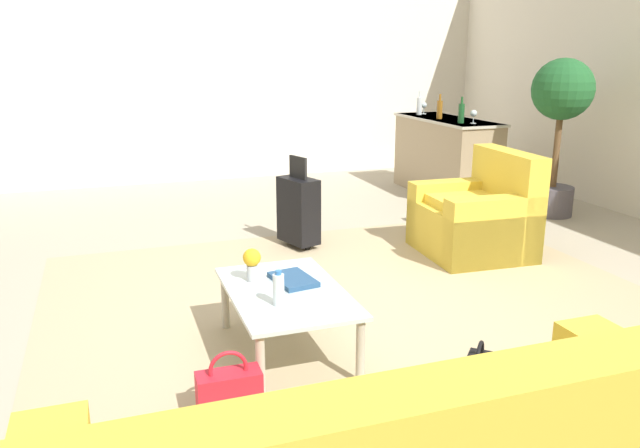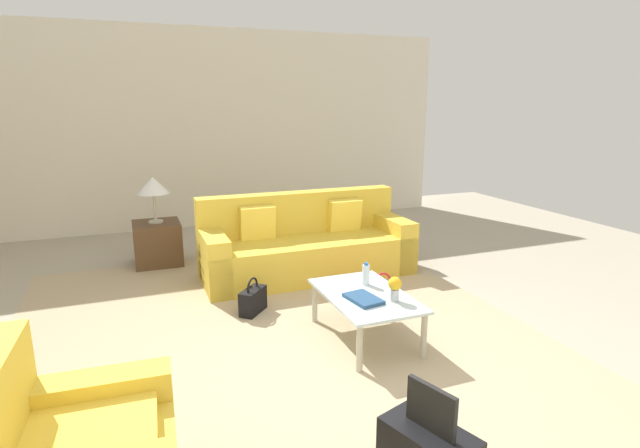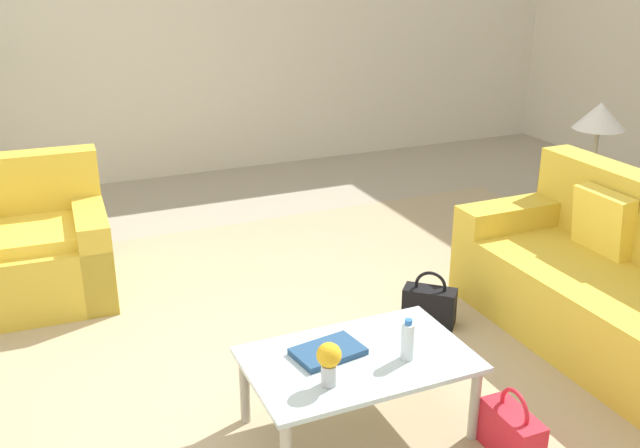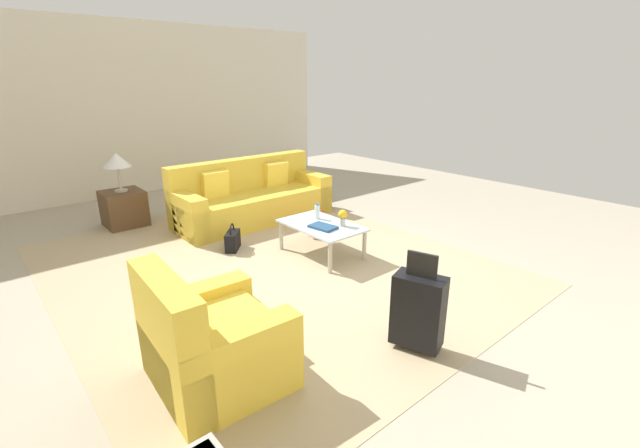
{
  "view_description": "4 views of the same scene",
  "coord_description": "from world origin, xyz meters",
  "px_view_note": "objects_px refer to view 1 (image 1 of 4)",
  "views": [
    {
      "loc": [
        3.7,
        -1.44,
        1.77
      ],
      "look_at": [
        -0.05,
        -0.13,
        0.66
      ],
      "focal_mm": 35.0,
      "sensor_mm": 36.0,
      "label": 1
    },
    {
      "loc": [
        -3.12,
        1.28,
        1.97
      ],
      "look_at": [
        0.93,
        -0.3,
        0.91
      ],
      "focal_mm": 28.0,
      "sensor_mm": 36.0,
      "label": 2
    },
    {
      "loc": [
        -0.92,
        -3.06,
        2.18
      ],
      "look_at": [
        0.55,
        0.29,
        0.77
      ],
      "focal_mm": 40.0,
      "sensor_mm": 36.0,
      "label": 3
    },
    {
      "loc": [
        -3.37,
        2.76,
        2.11
      ],
      "look_at": [
        -0.06,
        -0.08,
        0.62
      ],
      "focal_mm": 24.0,
      "sensor_mm": 36.0,
      "label": 4
    }
  ],
  "objects_px": {
    "armchair": "(479,220)",
    "flower_vase": "(252,262)",
    "handbag_red": "(229,393)",
    "wine_glass_leftmost": "(424,106)",
    "wine_bottle_green": "(461,113)",
    "wine_bottle_amber": "(440,109)",
    "potted_ficus": "(560,112)",
    "suitcase_black": "(298,210)",
    "wine_bottle_clear": "(419,106)",
    "water_bottle": "(279,289)",
    "coffee_table": "(286,298)",
    "bar_console": "(445,156)",
    "coffee_table_book": "(293,279)",
    "wine_glass_left_of_centre": "(474,114)",
    "handbag_black": "(478,383)"
  },
  "relations": [
    {
      "from": "coffee_table",
      "to": "potted_ficus",
      "type": "distance_m",
      "value": 4.37
    },
    {
      "from": "wine_bottle_amber",
      "to": "suitcase_black",
      "type": "height_order",
      "value": "wine_bottle_amber"
    },
    {
      "from": "water_bottle",
      "to": "bar_console",
      "type": "height_order",
      "value": "bar_console"
    },
    {
      "from": "wine_glass_left_of_centre",
      "to": "suitcase_black",
      "type": "height_order",
      "value": "wine_glass_left_of_centre"
    },
    {
      "from": "handbag_black",
      "to": "suitcase_black",
      "type": "bearing_deg",
      "value": -178.79
    },
    {
      "from": "flower_vase",
      "to": "wine_glass_leftmost",
      "type": "height_order",
      "value": "wine_glass_leftmost"
    },
    {
      "from": "flower_vase",
      "to": "wine_bottle_amber",
      "type": "relative_size",
      "value": 0.68
    },
    {
      "from": "suitcase_black",
      "to": "coffee_table",
      "type": "bearing_deg",
      "value": -19.29
    },
    {
      "from": "wine_glass_leftmost",
      "to": "suitcase_black",
      "type": "relative_size",
      "value": 0.18
    },
    {
      "from": "wine_glass_leftmost",
      "to": "wine_bottle_amber",
      "type": "distance_m",
      "value": 0.6
    },
    {
      "from": "water_bottle",
      "to": "suitcase_black",
      "type": "height_order",
      "value": "suitcase_black"
    },
    {
      "from": "handbag_red",
      "to": "wine_glass_leftmost",
      "type": "bearing_deg",
      "value": 142.61
    },
    {
      "from": "suitcase_black",
      "to": "wine_bottle_clear",
      "type": "bearing_deg",
      "value": 131.51
    },
    {
      "from": "coffee_table",
      "to": "flower_vase",
      "type": "xyz_separation_m",
      "value": [
        -0.22,
        -0.15,
        0.17
      ]
    },
    {
      "from": "coffee_table",
      "to": "suitcase_black",
      "type": "xyz_separation_m",
      "value": [
        -2.0,
        0.7,
        0.0
      ]
    },
    {
      "from": "coffee_table_book",
      "to": "suitcase_black",
      "type": "height_order",
      "value": "suitcase_black"
    },
    {
      "from": "coffee_table",
      "to": "handbag_black",
      "type": "distance_m",
      "value": 1.18
    },
    {
      "from": "armchair",
      "to": "wine_bottle_clear",
      "type": "distance_m",
      "value": 2.94
    },
    {
      "from": "water_bottle",
      "to": "handbag_red",
      "type": "relative_size",
      "value": 0.57
    },
    {
      "from": "bar_console",
      "to": "coffee_table_book",
      "type": "bearing_deg",
      "value": -41.78
    },
    {
      "from": "armchair",
      "to": "suitcase_black",
      "type": "distance_m",
      "value": 1.63
    },
    {
      "from": "water_bottle",
      "to": "wine_glass_leftmost",
      "type": "distance_m",
      "value": 5.37
    },
    {
      "from": "wine_bottle_clear",
      "to": "water_bottle",
      "type": "bearing_deg",
      "value": -36.14
    },
    {
      "from": "wine_glass_left_of_centre",
      "to": "potted_ficus",
      "type": "distance_m",
      "value": 0.94
    },
    {
      "from": "coffee_table",
      "to": "wine_glass_leftmost",
      "type": "xyz_separation_m",
      "value": [
        -4.08,
        3.08,
        0.71
      ]
    },
    {
      "from": "flower_vase",
      "to": "potted_ficus",
      "type": "bearing_deg",
      "value": 117.22
    },
    {
      "from": "coffee_table_book",
      "to": "potted_ficus",
      "type": "distance_m",
      "value": 4.23
    },
    {
      "from": "coffee_table_book",
      "to": "handbag_red",
      "type": "bearing_deg",
      "value": -47.53
    },
    {
      "from": "wine_bottle_amber",
      "to": "suitcase_black",
      "type": "bearing_deg",
      "value": -56.75
    },
    {
      "from": "handbag_red",
      "to": "wine_bottle_green",
      "type": "bearing_deg",
      "value": 135.93
    },
    {
      "from": "water_bottle",
      "to": "armchair",
      "type": "bearing_deg",
      "value": 123.38
    },
    {
      "from": "water_bottle",
      "to": "wine_glass_leftmost",
      "type": "height_order",
      "value": "wine_glass_leftmost"
    },
    {
      "from": "wine_glass_leftmost",
      "to": "coffee_table",
      "type": "bearing_deg",
      "value": -37.07
    },
    {
      "from": "armchair",
      "to": "flower_vase",
      "type": "distance_m",
      "value": 2.57
    },
    {
      "from": "wine_bottle_clear",
      "to": "wine_bottle_green",
      "type": "distance_m",
      "value": 1.02
    },
    {
      "from": "water_bottle",
      "to": "wine_glass_leftmost",
      "type": "relative_size",
      "value": 1.32
    },
    {
      "from": "coffee_table_book",
      "to": "suitcase_black",
      "type": "relative_size",
      "value": 0.38
    },
    {
      "from": "wine_bottle_green",
      "to": "armchair",
      "type": "bearing_deg",
      "value": -25.43
    },
    {
      "from": "wine_bottle_clear",
      "to": "suitcase_black",
      "type": "height_order",
      "value": "wine_bottle_clear"
    },
    {
      "from": "suitcase_black",
      "to": "handbag_red",
      "type": "relative_size",
      "value": 2.37
    },
    {
      "from": "wine_glass_leftmost",
      "to": "handbag_red",
      "type": "distance_m",
      "value": 5.91
    },
    {
      "from": "bar_console",
      "to": "handbag_red",
      "type": "relative_size",
      "value": 4.77
    },
    {
      "from": "water_bottle",
      "to": "potted_ficus",
      "type": "height_order",
      "value": "potted_ficus"
    },
    {
      "from": "bar_console",
      "to": "wine_bottle_green",
      "type": "xyz_separation_m",
      "value": [
        0.5,
        -0.12,
        0.58
      ]
    },
    {
      "from": "wine_bottle_green",
      "to": "wine_bottle_amber",
      "type": "bearing_deg",
      "value": 180.0
    },
    {
      "from": "flower_vase",
      "to": "wine_bottle_clear",
      "type": "relative_size",
      "value": 0.68
    },
    {
      "from": "flower_vase",
      "to": "wine_glass_leftmost",
      "type": "relative_size",
      "value": 1.33
    },
    {
      "from": "coffee_table_book",
      "to": "flower_vase",
      "type": "height_order",
      "value": "flower_vase"
    },
    {
      "from": "bar_console",
      "to": "wine_bottle_amber",
      "type": "height_order",
      "value": "wine_bottle_amber"
    },
    {
      "from": "wine_glass_leftmost",
      "to": "wine_bottle_amber",
      "type": "height_order",
      "value": "wine_bottle_amber"
    }
  ]
}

